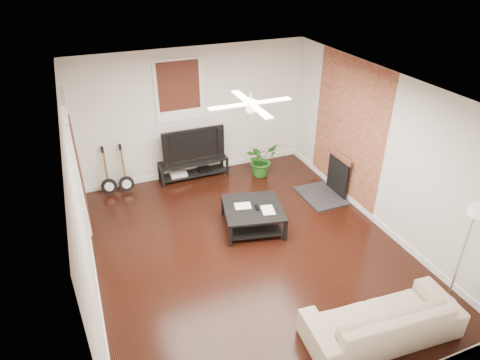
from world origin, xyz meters
The scene contains 14 objects.
room centered at (0.00, 0.00, 1.40)m, with size 5.01×6.01×2.81m.
brick_accent centered at (2.49, 1.00, 1.40)m, with size 0.02×2.20×2.80m, color brown.
fireplace centered at (2.20, 1.00, 0.46)m, with size 0.80×1.10×0.92m, color black.
window_back centered at (-0.30, 2.97, 1.95)m, with size 1.00×0.06×1.30m, color #3A180F.
door_left centered at (-2.46, 1.90, 1.25)m, with size 0.08×1.00×2.50m, color white.
tv_stand centered at (-0.14, 2.78, 0.21)m, with size 1.51×0.40×0.42m, color black.
tv centered at (-0.14, 2.80, 0.81)m, with size 1.35×0.18×0.78m, color black.
coffee_table centered at (0.32, 0.57, 0.22)m, with size 1.03×1.03×0.43m, color black.
sofa centered at (0.91, -2.31, 0.30)m, with size 2.06×0.81×0.60m, color #BFAA8F.
floor_lamp centered at (2.20, -2.21, 0.84)m, with size 0.28×0.28×1.68m, color silver, non-canonical shape.
potted_plant centered at (1.29, 2.33, 0.38)m, with size 0.69×0.59×0.76m, color #22611B.
guitar_left centered at (-1.97, 2.75, 0.51)m, with size 0.32×0.22×1.03m, color black, non-canonical shape.
guitar_right centered at (-1.62, 2.72, 0.51)m, with size 0.32×0.22×1.03m, color black, non-canonical shape.
ceiling_fan centered at (0.00, 0.00, 2.60)m, with size 1.24×1.24×0.32m, color white, non-canonical shape.
Camera 1 is at (-2.27, -5.20, 4.59)m, focal length 31.48 mm.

